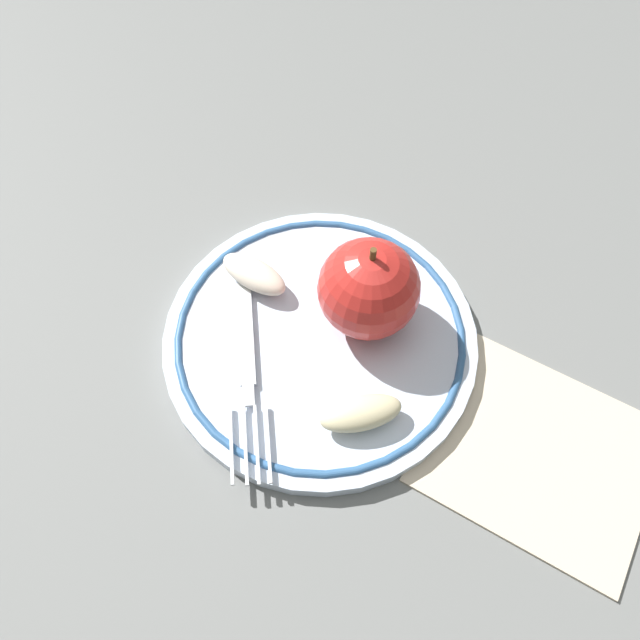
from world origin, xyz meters
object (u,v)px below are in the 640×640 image
apple_slice_front (254,274)px  apple_slice_back (361,413)px  napkin_folded (539,452)px  fork (247,370)px  apple_red_whole (369,289)px  plate (320,338)px

apple_slice_front → apple_slice_back: same height
apple_slice_front → napkin_folded: apple_slice_front is taller
fork → apple_slice_back: bearing=59.6°
apple_red_whole → apple_slice_back: (-0.04, 0.08, -0.03)m
fork → napkin_folded: fork is taller
plate → napkin_folded: bearing=-178.2°
apple_slice_front → napkin_folded: 0.25m
apple_red_whole → fork: 0.11m
plate → apple_red_whole: (-0.02, -0.03, 0.05)m
napkin_folded → apple_red_whole: bearing=-9.5°
apple_slice_front → apple_slice_back: 0.14m
apple_slice_front → apple_slice_back: bearing=-21.4°
apple_slice_front → napkin_folded: (-0.25, 0.01, -0.02)m
plate → apple_slice_front: 0.07m
apple_slice_back → fork: bearing=142.6°
apple_slice_front → fork: apple_slice_front is taller
fork → plate: bearing=114.8°
plate → apple_slice_front: size_ratio=4.11×
plate → fork: size_ratio=1.73×
apple_red_whole → napkin_folded: apple_red_whole is taller
plate → fork: (0.03, 0.06, 0.01)m
plate → apple_red_whole: size_ratio=2.85×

